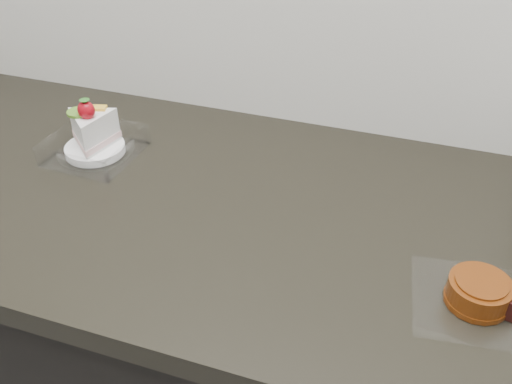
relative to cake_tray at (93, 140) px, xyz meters
The scene contains 3 objects.
counter 0.63m from the cake_tray, ahead, with size 2.04×0.64×0.90m.
cake_tray is the anchor object (origin of this frame).
mooncake_wrap 0.71m from the cake_tray, 13.45° to the right, with size 0.19×0.18×0.04m.
Camera 1 is at (0.19, 0.98, 1.47)m, focal length 40.00 mm.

